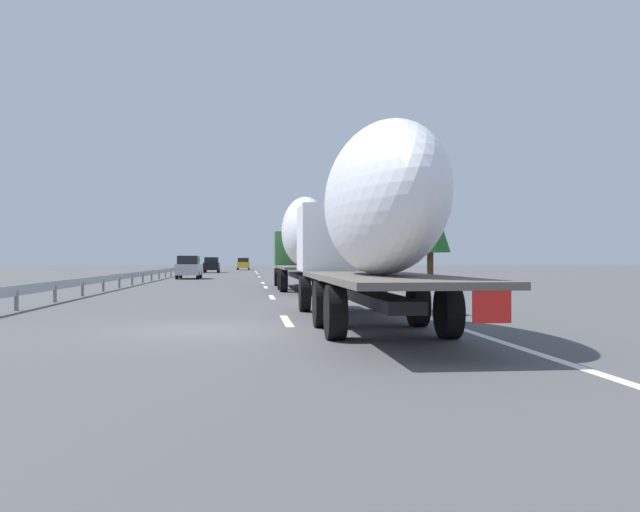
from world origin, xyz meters
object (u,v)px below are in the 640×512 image
object	(u,v)px
car_black_suv	(212,265)
road_sign	(317,253)
truck_trailing	(371,218)
car_silver_hatch	(189,267)
car_yellow_coupe	(243,264)
truck_lead	(303,238)

from	to	relation	value
car_black_suv	road_sign	bearing A→B (deg)	-155.00
car_black_suv	road_sign	distance (m)	23.84
truck_trailing	road_sign	bearing A→B (deg)	-4.10
car_silver_hatch	car_yellow_coupe	distance (m)	46.33
truck_lead	car_yellow_coupe	distance (m)	66.50
car_silver_hatch	road_sign	size ratio (longest dim) A/B	1.57
car_black_suv	car_silver_hatch	distance (m)	24.99
truck_lead	car_silver_hatch	bearing A→B (deg)	20.15
car_black_suv	road_sign	size ratio (longest dim) A/B	1.39
truck_lead	car_yellow_coupe	xyz separation A→B (m)	(66.39, 3.49, -1.69)
truck_trailing	road_sign	world-z (taller)	truck_trailing
truck_lead	truck_trailing	bearing A→B (deg)	-180.00
truck_trailing	car_yellow_coupe	xyz separation A→B (m)	(85.96, 3.49, -1.56)
car_black_suv	truck_lead	bearing A→B (deg)	-171.24
truck_lead	road_sign	world-z (taller)	truck_lead
truck_lead	road_sign	xyz separation A→B (m)	(23.63, -3.10, -0.51)
truck_lead	car_black_suv	xyz separation A→B (m)	(45.21, 6.96, -1.68)
truck_trailing	car_silver_hatch	distance (m)	40.51
car_yellow_coupe	truck_trailing	bearing A→B (deg)	-177.67
car_black_suv	car_silver_hatch	size ratio (longest dim) A/B	0.88
truck_trailing	car_black_suv	bearing A→B (deg)	6.13
car_yellow_coupe	truck_lead	bearing A→B (deg)	-176.99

